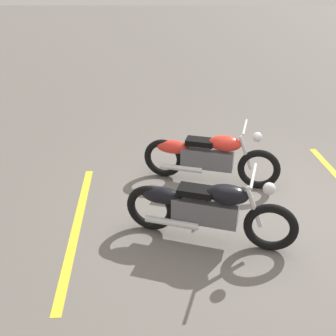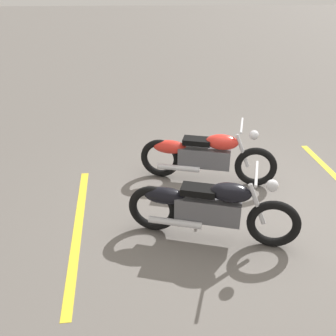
{
  "view_description": "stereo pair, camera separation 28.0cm",
  "coord_description": "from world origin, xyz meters",
  "views": [
    {
      "loc": [
        1.15,
        4.95,
        3.25
      ],
      "look_at": [
        1.19,
        0.0,
        0.65
      ],
      "focal_mm": 42.2,
      "sensor_mm": 36.0,
      "label": 1
    },
    {
      "loc": [
        1.43,
        4.94,
        3.25
      ],
      "look_at": [
        1.19,
        0.0,
        0.65
      ],
      "focal_mm": 42.2,
      "sensor_mm": 36.0,
      "label": 2
    }
  ],
  "objects": [
    {
      "name": "parking_stripe_mid",
      "position": [
        2.45,
        0.49,
        0.0
      ],
      "size": [
        0.36,
        3.2,
        0.01
      ],
      "primitive_type": "cube",
      "rotation": [
        0.0,
        0.0,
        1.65
      ],
      "color": "yellow",
      "rests_on": "ground"
    },
    {
      "name": "ground_plane",
      "position": [
        0.0,
        0.0,
        0.0
      ],
      "size": [
        60.0,
        60.0,
        0.0
      ],
      "primitive_type": "plane",
      "color": "#66605B"
    },
    {
      "name": "motorcycle_bright_foreground",
      "position": [
        0.57,
        -0.77,
        0.46
      ],
      "size": [
        2.19,
        0.77,
        1.04
      ],
      "rotation": [
        0.0,
        0.0,
        2.89
      ],
      "color": "black",
      "rests_on": "ground"
    },
    {
      "name": "motorcycle_dark_foreground",
      "position": [
        0.72,
        0.75,
        0.46
      ],
      "size": [
        2.18,
        0.8,
        1.04
      ],
      "rotation": [
        0.0,
        0.0,
        2.87
      ],
      "color": "black",
      "rests_on": "ground"
    }
  ]
}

